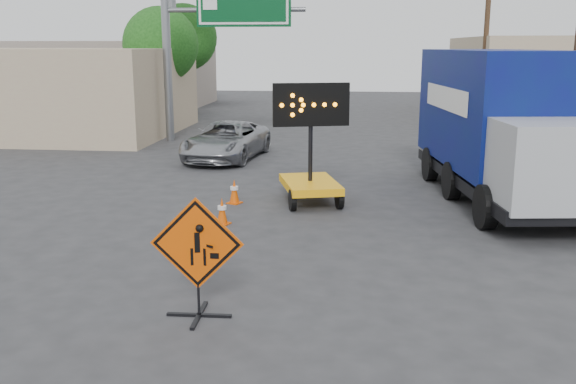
% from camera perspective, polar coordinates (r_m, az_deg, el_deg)
% --- Properties ---
extents(ground, '(100.00, 100.00, 0.00)m').
position_cam_1_polar(ground, '(10.58, -3.91, -10.25)').
color(ground, '#2D2D30').
rests_on(ground, ground).
extents(curb_right, '(0.40, 60.00, 0.12)m').
position_cam_1_polar(curb_right, '(25.50, 18.47, 3.02)').
color(curb_right, gray).
rests_on(curb_right, ground).
extents(sidewalk_right, '(4.00, 60.00, 0.15)m').
position_cam_1_polar(sidewalk_right, '(26.08, 23.42, 2.86)').
color(sidewalk_right, gray).
rests_on(sidewalk_right, ground).
extents(storefront_left_near, '(14.00, 10.00, 4.00)m').
position_cam_1_polar(storefront_left_near, '(33.57, -22.05, 8.32)').
color(storefront_left_near, tan).
rests_on(storefront_left_near, ground).
extents(storefront_left_far, '(12.00, 10.00, 4.40)m').
position_cam_1_polar(storefront_left_far, '(46.72, -15.07, 10.10)').
color(storefront_left_far, gray).
rests_on(storefront_left_far, ground).
extents(building_right_far, '(10.00, 14.00, 4.60)m').
position_cam_1_polar(building_right_far, '(41.18, 22.35, 9.40)').
color(building_right_far, tan).
rests_on(building_right_far, ground).
extents(highway_gantry, '(6.18, 0.38, 6.90)m').
position_cam_1_polar(highway_gantry, '(28.23, -6.69, 14.71)').
color(highway_gantry, slate).
rests_on(highway_gantry, ground).
extents(utility_pole_far, '(1.80, 0.26, 9.00)m').
position_cam_1_polar(utility_pole_far, '(34.15, 17.21, 13.26)').
color(utility_pole_far, '#48311E').
rests_on(utility_pole_far, ground).
extents(tree_left_near, '(3.71, 3.71, 6.03)m').
position_cam_1_polar(tree_left_near, '(33.04, -11.25, 12.71)').
color(tree_left_near, '#48311E').
rests_on(tree_left_near, ground).
extents(tree_left_far, '(4.10, 4.10, 6.66)m').
position_cam_1_polar(tree_left_far, '(41.01, -9.26, 13.39)').
color(tree_left_far, '#48311E').
rests_on(tree_left_far, ground).
extents(construction_sign, '(1.45, 1.03, 1.93)m').
position_cam_1_polar(construction_sign, '(9.98, -8.07, -5.58)').
color(construction_sign, black).
rests_on(construction_sign, ground).
extents(arrow_board, '(1.98, 2.53, 3.21)m').
position_cam_1_polar(arrow_board, '(17.19, 1.99, 1.35)').
color(arrow_board, '#FCAA0E').
rests_on(arrow_board, ground).
extents(pickup_truck, '(2.90, 5.20, 1.38)m').
position_cam_1_polar(pickup_truck, '(24.01, -5.50, 4.57)').
color(pickup_truck, '#A0A2A7').
rests_on(pickup_truck, ground).
extents(box_truck, '(3.55, 8.75, 4.03)m').
position_cam_1_polar(box_truck, '(18.29, 18.31, 4.95)').
color(box_truck, black).
rests_on(box_truck, ground).
extents(cone_a, '(0.46, 0.46, 0.81)m').
position_cam_1_polar(cone_a, '(13.66, -8.17, -3.14)').
color(cone_a, '#DA4A04').
rests_on(cone_a, ground).
extents(cone_b, '(0.41, 0.41, 0.64)m').
position_cam_1_polar(cone_b, '(15.26, -5.88, -1.70)').
color(cone_b, '#DA4A04').
rests_on(cone_b, ground).
extents(cone_c, '(0.44, 0.44, 0.66)m').
position_cam_1_polar(cone_c, '(17.25, -4.79, 0.07)').
color(cone_c, '#DA4A04').
rests_on(cone_c, ground).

